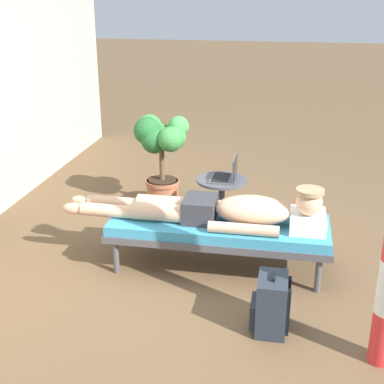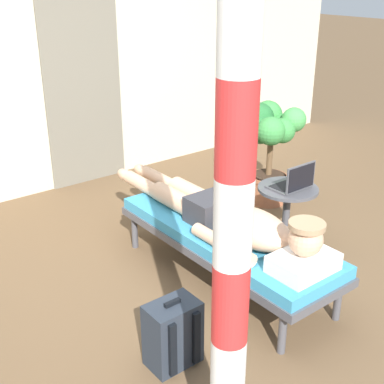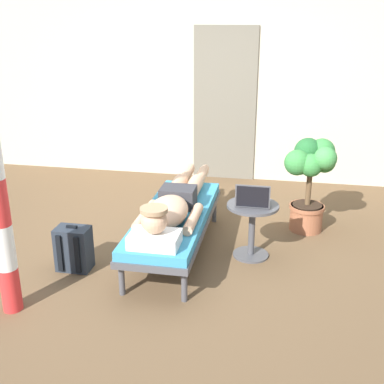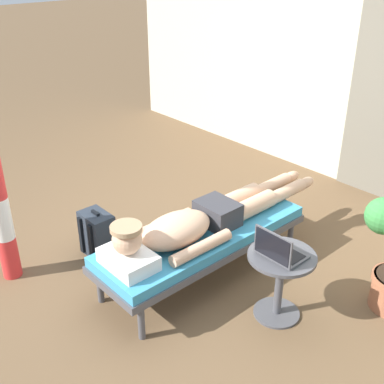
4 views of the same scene
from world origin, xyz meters
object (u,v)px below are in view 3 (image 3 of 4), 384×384
potted_plant (310,173)px  person_reclining (173,204)px  laptop (253,201)px  side_table (252,221)px  lounge_chair (175,219)px  backpack (74,249)px

potted_plant → person_reclining: bearing=-146.3°
person_reclining → laptop: 0.73m
side_table → lounge_chair: bearing=-174.2°
person_reclining → side_table: (0.72, 0.11, -0.16)m
person_reclining → backpack: 0.98m
person_reclining → potted_plant: bearing=33.7°
laptop → person_reclining: bearing=-175.1°
person_reclining → side_table: bearing=8.9°
backpack → person_reclining: bearing=28.0°
side_table → backpack: size_ratio=1.23×
person_reclining → laptop: size_ratio=7.00×
laptop → backpack: 1.66m
side_table → backpack: 1.64m
lounge_chair → laptop: bearing=1.7°
potted_plant → laptop: bearing=-124.4°
laptop → potted_plant: (0.53, 0.77, 0.05)m
lounge_chair → laptop: (0.72, 0.02, 0.24)m
lounge_chair → person_reclining: bearing=-90.0°
person_reclining → laptop: (0.72, 0.06, 0.06)m
person_reclining → side_table: person_reclining is taller
person_reclining → backpack: (-0.82, -0.43, -0.32)m
lounge_chair → person_reclining: (0.00, -0.04, 0.17)m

